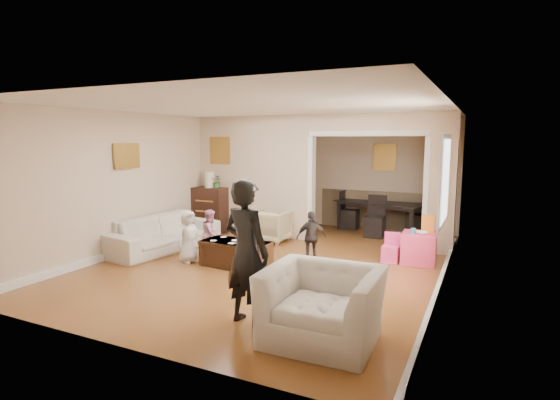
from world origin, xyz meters
The scene contains 27 objects.
floor centered at (0.00, 0.00, 0.00)m, with size 7.00×7.00×0.00m, color #9E5C28.
partition_left centered at (-1.38, 1.80, 1.30)m, with size 2.75×0.18×2.60m, color #C0A78C.
partition_right centered at (2.48, 1.80, 1.30)m, with size 0.55×0.18×2.60m, color #C0A78C.
partition_header centered at (1.10, 1.80, 2.42)m, with size 2.22×0.18×0.35m, color #C0A78C.
window_pane centered at (2.73, -0.40, 1.55)m, with size 0.03×0.95×1.10m, color white.
framed_art_partition centered at (-2.20, 1.70, 1.85)m, with size 0.45×0.03×0.55m, color brown.
framed_art_sofa_wall centered at (-2.71, -0.60, 1.80)m, with size 0.03×0.55×0.40m, color brown.
framed_art_alcove centered at (1.10, 3.44, 1.70)m, with size 0.45×0.03×0.55m, color brown.
sofa centered at (-2.24, -0.22, 0.32)m, with size 2.22×0.87×0.65m, color beige.
armchair_back centered at (-0.74, 1.31, 0.32)m, with size 0.69×0.71×0.65m, color tan.
armchair_front centered at (1.76, -2.47, 0.38)m, with size 1.18×1.03×0.76m, color beige.
dresser centered at (-2.38, 1.51, 0.51)m, with size 0.75×0.42×1.03m, color black.
table_lamp centered at (-2.38, 1.51, 1.21)m, with size 0.22×0.22×0.36m, color beige.
potted_plant centered at (-2.18, 1.51, 1.17)m, with size 0.26×0.22×0.28m, color #3E6B2F.
coffee_table centered at (-0.46, -0.54, 0.21)m, with size 1.13×0.57×0.42m, color #381E12.
coffee_cup centered at (-0.36, -0.59, 0.47)m, with size 0.10×0.10×0.10m, color silver.
play_table centered at (2.26, 0.94, 0.26)m, with size 0.55×0.55×0.53m, color #EF3E6E.
cereal_box centered at (2.38, 1.04, 0.68)m, with size 0.20×0.07×0.30m, color gold.
cyan_cup centered at (2.16, 0.89, 0.57)m, with size 0.08×0.08×0.08m, color #28A4C8.
toy_block centered at (2.14, 1.06, 0.55)m, with size 0.08×0.06×0.05m, color red.
play_bowl centered at (2.31, 0.82, 0.55)m, with size 0.20×0.20×0.05m, color white.
dining_table centered at (1.10, 3.30, 0.35)m, with size 1.97×1.10×0.69m, color black.
adult_person centered at (0.83, -2.43, 0.84)m, with size 0.61×0.40×1.67m, color black.
child_kneel_a centered at (-1.31, -0.69, 0.45)m, with size 0.44×0.29×0.90m, color silver.
child_kneel_b centered at (-1.16, -0.24, 0.43)m, with size 0.42×0.33×0.86m, color #CF8196.
child_toddler centered at (0.59, 0.21, 0.44)m, with size 0.52×0.22×0.89m, color black.
craft_papers centered at (-0.43, -0.54, 0.43)m, with size 0.89×0.44×0.00m.
Camera 1 is at (3.24, -6.60, 2.10)m, focal length 28.02 mm.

